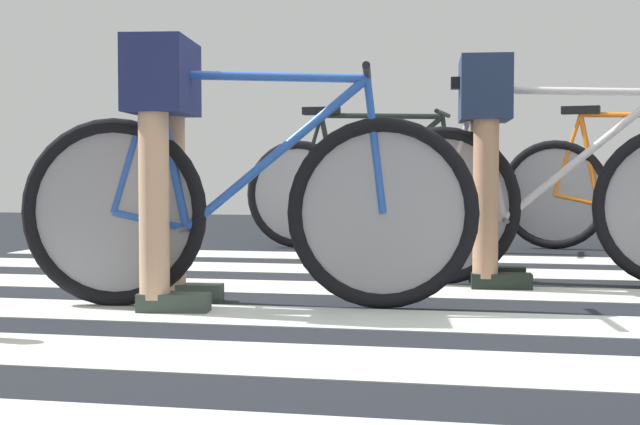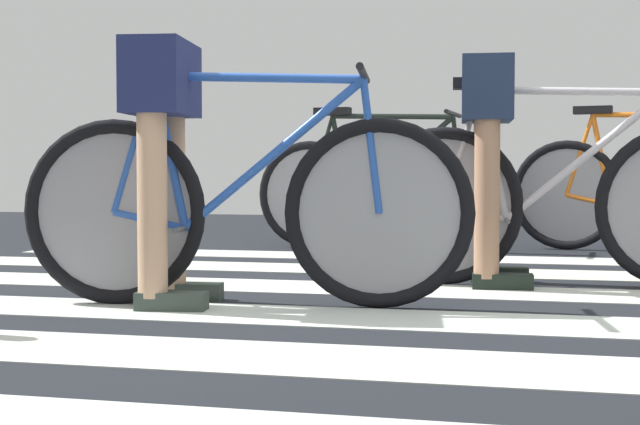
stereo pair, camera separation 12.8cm
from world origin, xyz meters
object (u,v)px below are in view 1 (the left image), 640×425
bicycle_1_of_4 (246,206)px  cyclist_2_of_4 (485,139)px  bicycle_2_of_4 (556,200)px  bicycle_4_of_4 (636,191)px  bicycle_3_of_4 (372,191)px  cyclist_1_of_4 (164,135)px

bicycle_1_of_4 → cyclist_2_of_4: size_ratio=1.70×
bicycle_2_of_4 → bicycle_4_of_4: same height
bicycle_1_of_4 → bicycle_2_of_4: same height
bicycle_3_of_4 → bicycle_4_of_4: (1.66, 0.21, 0.00)m
cyclist_1_of_4 → cyclist_2_of_4: size_ratio=0.99×
bicycle_3_of_4 → cyclist_2_of_4: bearing=-61.9°
cyclist_2_of_4 → bicycle_3_of_4: 1.92m
cyclist_1_of_4 → bicycle_2_of_4: bearing=24.4°
bicycle_2_of_4 → cyclist_2_of_4: (-0.31, -0.03, 0.27)m
bicycle_1_of_4 → bicycle_4_of_4: size_ratio=1.00×
bicycle_1_of_4 → bicycle_3_of_4: size_ratio=1.00×
cyclist_1_of_4 → bicycle_1_of_4: bearing=0.0°
bicycle_2_of_4 → cyclist_2_of_4: cyclist_2_of_4 is taller
bicycle_1_of_4 → bicycle_2_of_4: size_ratio=1.00×
bicycle_1_of_4 → cyclist_2_of_4: cyclist_2_of_4 is taller
cyclist_1_of_4 → bicycle_4_of_4: bearing=46.3°
bicycle_2_of_4 → cyclist_2_of_4: bearing=-180.0°
bicycle_1_of_4 → cyclist_1_of_4: size_ratio=1.71×
bicycle_1_of_4 → cyclist_1_of_4: 0.41m
cyclist_1_of_4 → bicycle_3_of_4: cyclist_1_of_4 is taller
bicycle_2_of_4 → cyclist_2_of_4: size_ratio=1.70×
cyclist_1_of_4 → cyclist_2_of_4: 1.48m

